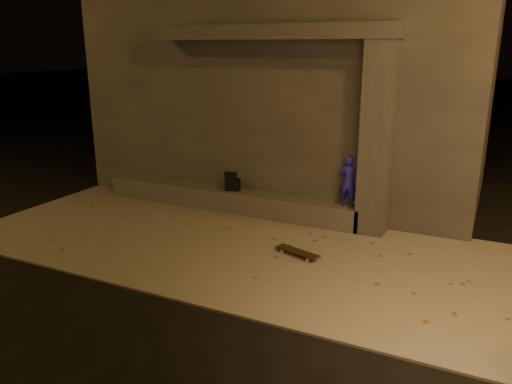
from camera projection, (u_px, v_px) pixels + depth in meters
The scene contains 9 objects.
ground at pixel (192, 298), 7.23m from camera, with size 120.00×120.00×0.00m, color black.
sidewalk at pixel (253, 249), 8.95m from camera, with size 11.00×4.40×0.04m, color slate.
building at pixel (296, 84), 12.53m from camera, with size 9.00×5.10×5.22m.
ledge at pixel (227, 199), 11.03m from camera, with size 6.00×0.55×0.45m, color #4F4C48.
column at pixel (377, 140), 9.25m from camera, with size 0.55×0.55×3.60m, color #393634.
canopy at pixel (271, 32), 9.67m from camera, with size 5.00×0.70×0.28m, color #393634.
skateboarder at pixel (348, 181), 9.69m from camera, with size 0.37×0.24×1.01m, color #231BB1.
backpack at pixel (233, 184), 10.86m from camera, with size 0.35×0.27×0.44m.
skateboard at pixel (297, 252), 8.57m from camera, with size 0.86×0.45×0.09m.
Camera 1 is at (3.68, -5.46, 3.50)m, focal length 35.00 mm.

